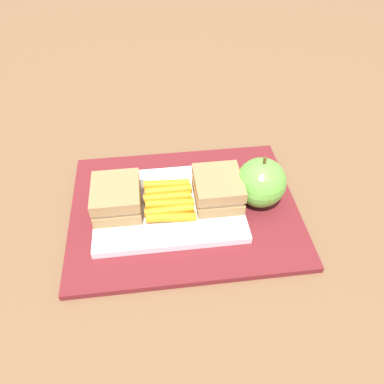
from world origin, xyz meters
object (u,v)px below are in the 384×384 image
(food_tray, at_px, (169,206))
(apple, at_px, (261,182))
(carrot_sticks_bundle, at_px, (169,200))
(sandwich_half_right, at_px, (218,189))
(sandwich_half_left, at_px, (117,198))

(food_tray, relative_size, apple, 2.55)
(carrot_sticks_bundle, bearing_deg, apple, 0.49)
(food_tray, height_order, apple, apple)
(apple, bearing_deg, carrot_sticks_bundle, -179.51)
(food_tray, distance_m, sandwich_half_right, 0.08)
(food_tray, distance_m, sandwich_half_left, 0.08)
(sandwich_half_right, bearing_deg, sandwich_half_left, 180.00)
(sandwich_half_left, bearing_deg, sandwich_half_right, 0.00)
(food_tray, distance_m, carrot_sticks_bundle, 0.01)
(carrot_sticks_bundle, bearing_deg, food_tray, 155.31)
(food_tray, height_order, sandwich_half_left, sandwich_half_left)
(carrot_sticks_bundle, distance_m, apple, 0.15)
(sandwich_half_right, xyz_separation_m, carrot_sticks_bundle, (-0.08, -0.00, -0.02))
(food_tray, xyz_separation_m, sandwich_half_left, (-0.08, 0.00, 0.03))
(sandwich_half_left, distance_m, carrot_sticks_bundle, 0.08)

